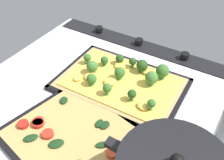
{
  "coord_description": "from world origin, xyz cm",
  "views": [
    {
      "loc": [
        -24.4,
        43.55,
        52.21
      ],
      "look_at": [
        2.79,
        -1.72,
        6.78
      ],
      "focal_mm": 42.03,
      "sensor_mm": 36.0,
      "label": 1
    }
  ],
  "objects_px": {
    "baking_tray_back": "(73,137)",
    "broccoli_pizza": "(122,80)",
    "baking_tray_front": "(120,85)",
    "veggie_pizza_back": "(71,135)"
  },
  "relations": [
    {
      "from": "veggie_pizza_back",
      "to": "baking_tray_front",
      "type": "bearing_deg",
      "value": -91.92
    },
    {
      "from": "broccoli_pizza",
      "to": "baking_tray_back",
      "type": "xyz_separation_m",
      "value": [
        0.01,
        0.23,
        -0.02
      ]
    },
    {
      "from": "broccoli_pizza",
      "to": "veggie_pizza_back",
      "type": "distance_m",
      "value": 0.23
    },
    {
      "from": "baking_tray_back",
      "to": "broccoli_pizza",
      "type": "bearing_deg",
      "value": -91.63
    },
    {
      "from": "baking_tray_front",
      "to": "baking_tray_back",
      "type": "relative_size",
      "value": 1.06
    },
    {
      "from": "baking_tray_front",
      "to": "baking_tray_back",
      "type": "distance_m",
      "value": 0.22
    },
    {
      "from": "veggie_pizza_back",
      "to": "baking_tray_back",
      "type": "bearing_deg",
      "value": -164.8
    },
    {
      "from": "baking_tray_front",
      "to": "broccoli_pizza",
      "type": "distance_m",
      "value": 0.02
    },
    {
      "from": "baking_tray_back",
      "to": "veggie_pizza_back",
      "type": "relative_size",
      "value": 1.09
    },
    {
      "from": "broccoli_pizza",
      "to": "baking_tray_back",
      "type": "height_order",
      "value": "broccoli_pizza"
    }
  ]
}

